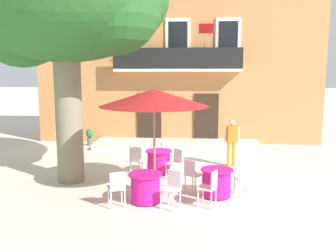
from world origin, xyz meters
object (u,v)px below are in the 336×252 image
cafe_umbrella (154,98)px  cafe_chair_near_tree_1 (148,174)px  cafe_chair_near_tree_2 (117,186)px  cafe_table_front (217,182)px  ground_planter_left (90,136)px  cafe_chair_front_0 (210,186)px  pedestrian_near_entrance (232,140)px  cafe_table_near_tree (146,187)px  cafe_chair_middle_1 (136,158)px  cafe_chair_front_2 (192,173)px  plane_tree (62,4)px  cafe_chair_front_1 (242,175)px  cafe_table_middle (159,161)px  cafe_chair_middle_0 (167,153)px  cafe_chair_near_tree_0 (172,186)px  cafe_chair_middle_2 (176,161)px

cafe_umbrella → cafe_chair_near_tree_1: bearing=154.6°
cafe_chair_near_tree_2 → cafe_table_front: bearing=19.9°
cafe_table_front → ground_planter_left: size_ratio=1.13×
cafe_chair_front_0 → pedestrian_near_entrance: pedestrian_near_entrance is taller
cafe_table_near_tree → cafe_chair_near_tree_2: cafe_chair_near_tree_2 is taller
cafe_chair_middle_1 → cafe_chair_front_2: 2.42m
cafe_chair_near_tree_1 → cafe_table_front: size_ratio=1.05×
cafe_chair_near_tree_1 → cafe_umbrella: bearing=-25.4°
cafe_chair_front_0 → plane_tree: bearing=155.5°
cafe_chair_front_0 → cafe_chair_front_1: (0.91, 1.00, 0.00)m
cafe_table_near_tree → cafe_table_middle: same height
cafe_chair_middle_0 → cafe_chair_front_1: same height
cafe_chair_middle_0 → cafe_table_front: 3.25m
cafe_chair_near_tree_2 → cafe_chair_middle_1: bearing=89.6°
cafe_chair_near_tree_0 → plane_tree: bearing=148.4°
plane_tree → cafe_umbrella: 3.90m
cafe_chair_near_tree_1 → cafe_chair_middle_1: (-0.62, 1.75, 0.00)m
cafe_table_near_tree → cafe_umbrella: cafe_umbrella is taller
cafe_chair_front_0 → ground_planter_left: size_ratio=1.19×
cafe_chair_middle_2 → cafe_chair_front_0: bearing=-68.3°
cafe_chair_near_tree_2 → cafe_chair_front_1: bearing=20.2°
cafe_chair_near_tree_0 → cafe_chair_near_tree_2: 1.36m
cafe_chair_near_tree_2 → cafe_table_middle: 3.14m
cafe_chair_middle_1 → cafe_chair_front_2: bearing=-41.1°
cafe_chair_near_tree_1 → cafe_table_middle: 1.93m
cafe_chair_near_tree_1 → cafe_chair_middle_0: same height
cafe_chair_middle_1 → cafe_table_front: bearing=-38.6°
cafe_table_near_tree → cafe_table_middle: bearing=87.9°
cafe_chair_middle_2 → cafe_table_middle: bearing=139.9°
cafe_table_near_tree → cafe_chair_front_2: size_ratio=0.95×
cafe_table_front → cafe_chair_front_1: (0.70, 0.27, 0.14)m
cafe_umbrella → cafe_chair_middle_2: bearing=71.4°
cafe_chair_near_tree_0 → cafe_chair_front_1: bearing=30.9°
cafe_chair_middle_1 → cafe_chair_front_0: bearing=-50.1°
cafe_chair_near_tree_2 → cafe_table_front: 2.65m
cafe_chair_middle_0 → cafe_chair_front_2: same height
cafe_chair_middle_2 → cafe_chair_front_1: 2.32m
cafe_chair_front_0 → cafe_chair_front_2: same height
pedestrian_near_entrance → cafe_chair_front_0: bearing=-103.5°
ground_planter_left → cafe_chair_middle_1: bearing=-58.0°
ground_planter_left → cafe_table_front: bearing=-50.7°
cafe_chair_middle_1 → cafe_chair_front_0: 3.52m
cafe_chair_front_0 → cafe_chair_middle_2: bearing=111.7°
cafe_umbrella → ground_planter_left: 7.51m
ground_planter_left → cafe_chair_middle_0: bearing=-43.5°
cafe_chair_near_tree_0 → cafe_chair_front_2: size_ratio=1.00×
cafe_chair_middle_2 → cafe_table_front: 2.02m
cafe_chair_middle_1 → cafe_umbrella: (0.80, -1.84, 2.08)m
cafe_chair_near_tree_1 → cafe_chair_middle_2: same height
cafe_chair_front_0 → cafe_umbrella: size_ratio=0.31×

